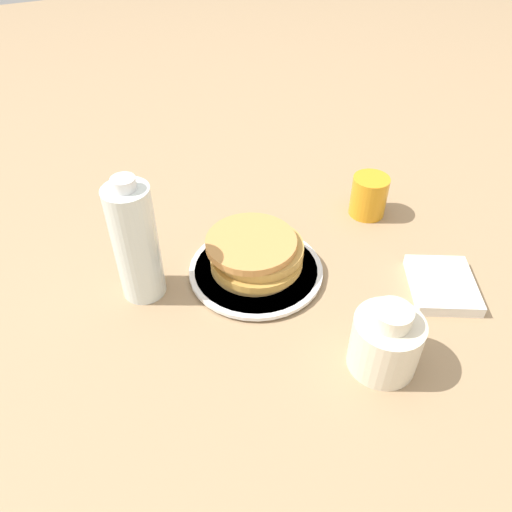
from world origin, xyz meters
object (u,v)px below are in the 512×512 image
(water_bottle_near, at_px, (136,243))
(pancake_stack, at_px, (256,254))
(cream_jug, at_px, (386,341))
(plate, at_px, (256,270))
(juice_glass, at_px, (369,196))

(water_bottle_near, bearing_deg, pancake_stack, 168.97)
(cream_jug, xyz_separation_m, water_bottle_near, (0.27, -0.29, 0.05))
(plate, height_order, water_bottle_near, water_bottle_near)
(juice_glass, xyz_separation_m, water_bottle_near, (0.46, 0.03, 0.06))
(plate, height_order, pancake_stack, pancake_stack)
(cream_jug, bearing_deg, plate, -70.81)
(pancake_stack, xyz_separation_m, juice_glass, (-0.27, -0.07, -0.00))
(plate, xyz_separation_m, pancake_stack, (-0.00, -0.00, 0.04))
(cream_jug, bearing_deg, pancake_stack, -71.18)
(plate, bearing_deg, juice_glass, -165.48)
(pancake_stack, distance_m, cream_jug, 0.26)
(juice_glass, bearing_deg, cream_jug, 59.36)
(plate, xyz_separation_m, juice_glass, (-0.27, -0.07, 0.03))
(pancake_stack, xyz_separation_m, cream_jug, (-0.09, 0.25, 0.01))
(juice_glass, relative_size, water_bottle_near, 0.37)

